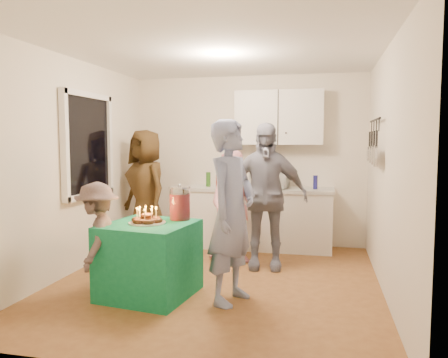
% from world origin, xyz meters
% --- Properties ---
extents(floor, '(4.00, 4.00, 0.00)m').
position_xyz_m(floor, '(0.00, 0.00, 0.00)').
color(floor, brown).
rests_on(floor, ground).
extents(ceiling, '(4.00, 4.00, 0.00)m').
position_xyz_m(ceiling, '(0.00, 0.00, 2.60)').
color(ceiling, white).
rests_on(ceiling, floor).
extents(back_wall, '(3.60, 3.60, 0.00)m').
position_xyz_m(back_wall, '(0.00, 2.00, 1.30)').
color(back_wall, silver).
rests_on(back_wall, floor).
extents(left_wall, '(4.00, 4.00, 0.00)m').
position_xyz_m(left_wall, '(-1.80, 0.00, 1.30)').
color(left_wall, silver).
rests_on(left_wall, floor).
extents(right_wall, '(4.00, 4.00, 0.00)m').
position_xyz_m(right_wall, '(1.80, 0.00, 1.30)').
color(right_wall, silver).
rests_on(right_wall, floor).
extents(window_night, '(0.04, 1.00, 1.20)m').
position_xyz_m(window_night, '(-1.77, 0.30, 1.55)').
color(window_night, black).
rests_on(window_night, left_wall).
extents(counter, '(2.20, 0.58, 0.86)m').
position_xyz_m(counter, '(0.20, 1.70, 0.43)').
color(counter, white).
rests_on(counter, floor).
extents(countertop, '(2.24, 0.62, 0.05)m').
position_xyz_m(countertop, '(0.20, 1.70, 0.89)').
color(countertop, beige).
rests_on(countertop, counter).
extents(upper_cabinet, '(1.30, 0.30, 0.80)m').
position_xyz_m(upper_cabinet, '(0.50, 1.85, 1.95)').
color(upper_cabinet, white).
rests_on(upper_cabinet, back_wall).
extents(pot_rack, '(0.12, 1.00, 0.60)m').
position_xyz_m(pot_rack, '(1.72, 0.70, 1.60)').
color(pot_rack, black).
rests_on(pot_rack, right_wall).
extents(microwave, '(0.57, 0.41, 0.30)m').
position_xyz_m(microwave, '(0.39, 1.70, 1.06)').
color(microwave, white).
rests_on(microwave, countertop).
extents(party_table, '(0.96, 0.96, 0.76)m').
position_xyz_m(party_table, '(-0.58, -0.58, 0.38)').
color(party_table, '#127A4A').
rests_on(party_table, floor).
extents(donut_cake, '(0.38, 0.38, 0.18)m').
position_xyz_m(donut_cake, '(-0.60, -0.59, 0.85)').
color(donut_cake, '#381C0C').
rests_on(donut_cake, party_table).
extents(punch_jar, '(0.22, 0.22, 0.34)m').
position_xyz_m(punch_jar, '(-0.34, -0.31, 0.93)').
color(punch_jar, red).
rests_on(punch_jar, party_table).
extents(man_birthday, '(0.61, 0.76, 1.82)m').
position_xyz_m(man_birthday, '(0.28, -0.55, 0.91)').
color(man_birthday, '#828FBD').
rests_on(man_birthday, floor).
extents(woman_back_left, '(1.03, 0.96, 1.77)m').
position_xyz_m(woman_back_left, '(-1.40, 1.28, 0.88)').
color(woman_back_left, brown).
rests_on(woman_back_left, floor).
extents(woman_back_center, '(0.78, 0.64, 1.48)m').
position_xyz_m(woman_back_center, '(0.03, 0.88, 0.74)').
color(woman_back_center, '#D66F8A').
rests_on(woman_back_center, floor).
extents(woman_back_right, '(1.11, 0.55, 1.83)m').
position_xyz_m(woman_back_right, '(0.44, 0.68, 0.92)').
color(woman_back_right, black).
rests_on(woman_back_right, floor).
extents(child_near_left, '(0.65, 0.86, 1.19)m').
position_xyz_m(child_near_left, '(-1.07, -0.75, 0.60)').
color(child_near_left, '#514141').
rests_on(child_near_left, floor).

